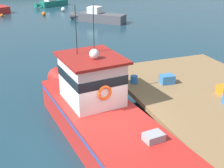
{
  "coord_description": "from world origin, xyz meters",
  "views": [
    {
      "loc": [
        -2.93,
        -9.02,
        6.4
      ],
      "look_at": [
        1.2,
        1.85,
        1.4
      ],
      "focal_mm": 47.98,
      "sensor_mm": 36.0,
      "label": 1
    }
  ],
  "objects_px": {
    "crate_stack_near_edge": "(167,79)",
    "moored_boat_far_left": "(52,3)",
    "mooring_buoy_inshore": "(63,9)",
    "mooring_buoy_spare_mooring": "(44,14)",
    "moored_boat_outer_mooring": "(98,17)",
    "mooring_buoy_outer": "(2,15)",
    "main_fishing_boat": "(99,112)",
    "bait_bucket": "(134,79)"
  },
  "relations": [
    {
      "from": "mooring_buoy_inshore",
      "to": "main_fishing_boat",
      "type": "bearing_deg",
      "value": -99.47
    },
    {
      "from": "crate_stack_near_edge",
      "to": "bait_bucket",
      "type": "bearing_deg",
      "value": 157.93
    },
    {
      "from": "main_fishing_boat",
      "to": "crate_stack_near_edge",
      "type": "distance_m",
      "value": 3.71
    },
    {
      "from": "main_fishing_boat",
      "to": "mooring_buoy_inshore",
      "type": "height_order",
      "value": "main_fishing_boat"
    },
    {
      "from": "mooring_buoy_spare_mooring",
      "to": "mooring_buoy_outer",
      "type": "xyz_separation_m",
      "value": [
        -4.58,
        0.91,
        -0.04
      ]
    },
    {
      "from": "mooring_buoy_inshore",
      "to": "mooring_buoy_outer",
      "type": "bearing_deg",
      "value": -170.58
    },
    {
      "from": "mooring_buoy_inshore",
      "to": "moored_boat_far_left",
      "type": "bearing_deg",
      "value": 97.18
    },
    {
      "from": "crate_stack_near_edge",
      "to": "moored_boat_far_left",
      "type": "relative_size",
      "value": 0.12
    },
    {
      "from": "mooring_buoy_inshore",
      "to": "mooring_buoy_outer",
      "type": "relative_size",
      "value": 1.41
    },
    {
      "from": "main_fishing_boat",
      "to": "mooring_buoy_spare_mooring",
      "type": "distance_m",
      "value": 26.11
    },
    {
      "from": "bait_bucket",
      "to": "crate_stack_near_edge",
      "type": "bearing_deg",
      "value": -22.07
    },
    {
      "from": "crate_stack_near_edge",
      "to": "bait_bucket",
      "type": "relative_size",
      "value": 1.76
    },
    {
      "from": "main_fishing_boat",
      "to": "crate_stack_near_edge",
      "type": "xyz_separation_m",
      "value": [
        3.53,
        1.09,
        0.39
      ]
    },
    {
      "from": "main_fishing_boat",
      "to": "crate_stack_near_edge",
      "type": "bearing_deg",
      "value": 17.11
    },
    {
      "from": "moored_boat_outer_mooring",
      "to": "mooring_buoy_outer",
      "type": "bearing_deg",
      "value": 145.72
    },
    {
      "from": "mooring_buoy_inshore",
      "to": "mooring_buoy_outer",
      "type": "distance_m",
      "value": 7.41
    },
    {
      "from": "crate_stack_near_edge",
      "to": "mooring_buoy_inshore",
      "type": "xyz_separation_m",
      "value": [
        1.17,
        27.06,
        -1.14
      ]
    },
    {
      "from": "crate_stack_near_edge",
      "to": "mooring_buoy_spare_mooring",
      "type": "height_order",
      "value": "crate_stack_near_edge"
    },
    {
      "from": "main_fishing_boat",
      "to": "moored_boat_far_left",
      "type": "relative_size",
      "value": 2.01
    },
    {
      "from": "crate_stack_near_edge",
      "to": "mooring_buoy_inshore",
      "type": "height_order",
      "value": "crate_stack_near_edge"
    },
    {
      "from": "main_fishing_boat",
      "to": "mooring_buoy_spare_mooring",
      "type": "height_order",
      "value": "main_fishing_boat"
    },
    {
      "from": "crate_stack_near_edge",
      "to": "mooring_buoy_inshore",
      "type": "relative_size",
      "value": 1.16
    },
    {
      "from": "mooring_buoy_inshore",
      "to": "mooring_buoy_outer",
      "type": "xyz_separation_m",
      "value": [
        -7.31,
        -1.21,
        -0.08
      ]
    },
    {
      "from": "bait_bucket",
      "to": "mooring_buoy_outer",
      "type": "height_order",
      "value": "bait_bucket"
    },
    {
      "from": "crate_stack_near_edge",
      "to": "moored_boat_far_left",
      "type": "xyz_separation_m",
      "value": [
        0.57,
        31.79,
        -0.95
      ]
    },
    {
      "from": "moored_boat_far_left",
      "to": "mooring_buoy_spare_mooring",
      "type": "distance_m",
      "value": 7.18
    },
    {
      "from": "crate_stack_near_edge",
      "to": "moored_boat_outer_mooring",
      "type": "relative_size",
      "value": 0.12
    },
    {
      "from": "crate_stack_near_edge",
      "to": "main_fishing_boat",
      "type": "bearing_deg",
      "value": -162.89
    },
    {
      "from": "moored_boat_far_left",
      "to": "mooring_buoy_spare_mooring",
      "type": "relative_size",
      "value": 10.84
    },
    {
      "from": "main_fishing_boat",
      "to": "bait_bucket",
      "type": "distance_m",
      "value": 2.75
    },
    {
      "from": "moored_boat_far_left",
      "to": "main_fishing_boat",
      "type": "bearing_deg",
      "value": -97.1
    },
    {
      "from": "crate_stack_near_edge",
      "to": "mooring_buoy_outer",
      "type": "xyz_separation_m",
      "value": [
        -6.15,
        25.84,
        -1.21
      ]
    },
    {
      "from": "bait_bucket",
      "to": "mooring_buoy_inshore",
      "type": "relative_size",
      "value": 0.66
    },
    {
      "from": "bait_bucket",
      "to": "mooring_buoy_outer",
      "type": "bearing_deg",
      "value": 100.74
    },
    {
      "from": "moored_boat_outer_mooring",
      "to": "mooring_buoy_inshore",
      "type": "distance_m",
      "value": 7.89
    },
    {
      "from": "mooring_buoy_outer",
      "to": "crate_stack_near_edge",
      "type": "bearing_deg",
      "value": -76.62
    },
    {
      "from": "moored_boat_outer_mooring",
      "to": "moored_boat_far_left",
      "type": "bearing_deg",
      "value": 102.2
    },
    {
      "from": "mooring_buoy_inshore",
      "to": "crate_stack_near_edge",
      "type": "bearing_deg",
      "value": -92.47
    },
    {
      "from": "moored_boat_outer_mooring",
      "to": "mooring_buoy_spare_mooring",
      "type": "relative_size",
      "value": 11.36
    },
    {
      "from": "mooring_buoy_inshore",
      "to": "mooring_buoy_spare_mooring",
      "type": "xyz_separation_m",
      "value": [
        -2.73,
        -2.12,
        -0.03
      ]
    },
    {
      "from": "moored_boat_outer_mooring",
      "to": "mooring_buoy_outer",
      "type": "relative_size",
      "value": 14.13
    },
    {
      "from": "mooring_buoy_inshore",
      "to": "mooring_buoy_spare_mooring",
      "type": "relative_size",
      "value": 1.13
    }
  ]
}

